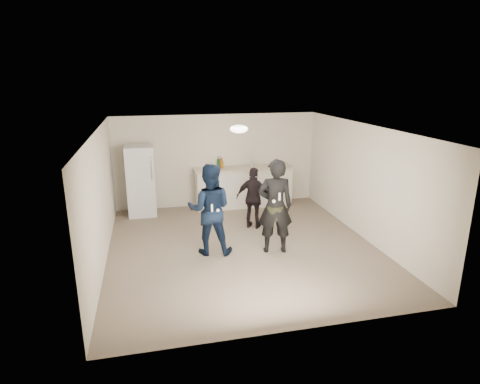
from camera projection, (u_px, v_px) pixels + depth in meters
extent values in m
plane|color=#6B5B4C|center=(242.00, 247.00, 8.50)|extent=(6.00, 6.00, 0.00)
plane|color=silver|center=(242.00, 128.00, 7.80)|extent=(6.00, 6.00, 0.00)
plane|color=beige|center=(217.00, 161.00, 10.95)|extent=(6.00, 0.00, 6.00)
plane|color=beige|center=(294.00, 250.00, 5.34)|extent=(6.00, 0.00, 6.00)
plane|color=beige|center=(100.00, 199.00, 7.55)|extent=(0.00, 6.00, 6.00)
plane|color=beige|center=(365.00, 182.00, 8.74)|extent=(0.00, 6.00, 6.00)
cube|color=beige|center=(244.00, 188.00, 10.99)|extent=(2.60, 0.56, 1.05)
cube|color=#C6B199|center=(244.00, 168.00, 10.84)|extent=(2.68, 0.64, 0.04)
cube|color=silver|center=(141.00, 181.00, 10.23)|extent=(0.70, 0.70, 1.80)
cylinder|color=#B9B9BE|center=(151.00, 168.00, 9.84)|extent=(0.02, 0.02, 0.60)
ellipsoid|color=white|center=(239.00, 129.00, 8.09)|extent=(0.36, 0.36, 0.16)
cylinder|color=#BABABF|center=(211.00, 166.00, 10.63)|extent=(0.08, 0.08, 0.17)
imported|color=#102444|center=(210.00, 209.00, 7.97)|extent=(1.04, 0.89, 1.85)
imported|color=black|center=(275.00, 206.00, 8.02)|extent=(0.78, 0.58, 1.94)
cylinder|color=#303518|center=(275.00, 212.00, 8.06)|extent=(0.34, 0.34, 0.28)
imported|color=black|center=(254.00, 198.00, 9.37)|extent=(0.92, 0.74, 1.46)
cube|color=white|center=(212.00, 208.00, 7.68)|extent=(0.04, 0.04, 0.15)
sphere|color=white|center=(218.00, 210.00, 7.75)|extent=(0.07, 0.07, 0.07)
cube|color=white|center=(279.00, 196.00, 7.71)|extent=(0.04, 0.04, 0.15)
sphere|color=white|center=(274.00, 201.00, 7.74)|extent=(0.07, 0.07, 0.07)
cylinder|color=#AEB0B9|center=(252.00, 164.00, 10.79)|extent=(0.07, 0.07, 0.19)
cylinder|color=#875B13|center=(222.00, 165.00, 10.72)|extent=(0.08, 0.08, 0.20)
cylinder|color=brown|center=(221.00, 163.00, 10.79)|extent=(0.07, 0.07, 0.23)
cylinder|color=#14461E|center=(218.00, 163.00, 10.83)|extent=(0.07, 0.07, 0.23)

